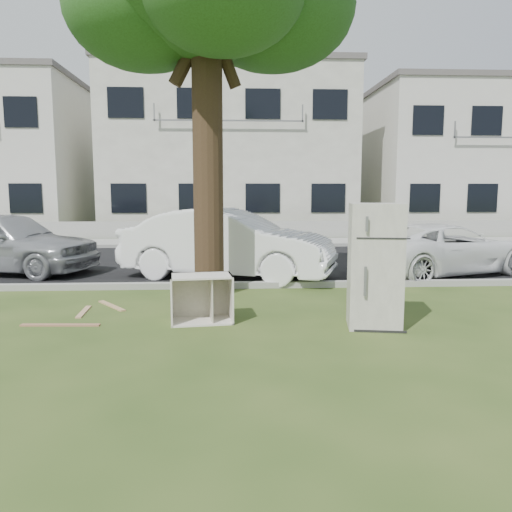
{
  "coord_description": "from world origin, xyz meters",
  "views": [
    {
      "loc": [
        -0.03,
        -7.31,
        1.94
      ],
      "look_at": [
        0.4,
        0.6,
        0.89
      ],
      "focal_mm": 35.0,
      "sensor_mm": 36.0,
      "label": 1
    }
  ],
  "objects": [
    {
      "name": "townhouse_right",
      "position": [
        12.0,
        17.5,
        3.42
      ],
      "size": [
        10.2,
        8.16,
        6.84
      ],
      "color": "beige",
      "rests_on": "ground"
    },
    {
      "name": "low_wall",
      "position": [
        0.0,
        12.6,
        0.35
      ],
      "size": [
        120.0,
        0.15,
        0.7
      ],
      "primitive_type": "cube",
      "color": "gray",
      "rests_on": "ground"
    },
    {
      "name": "car_left",
      "position": [
        -5.26,
        4.54,
        0.74
      ],
      "size": [
        4.64,
        2.83,
        1.48
      ],
      "primitive_type": "imported",
      "rotation": [
        0.0,
        0.0,
        1.3
      ],
      "color": "#999BA0",
      "rests_on": "ground"
    },
    {
      "name": "car_center",
      "position": [
        -0.07,
        3.59,
        0.77
      ],
      "size": [
        4.92,
        3.11,
        1.53
      ],
      "primitive_type": "imported",
      "rotation": [
        0.0,
        0.0,
        1.22
      ],
      "color": "white",
      "rests_on": "ground"
    },
    {
      "name": "townhouse_center",
      "position": [
        0.0,
        17.5,
        3.72
      ],
      "size": [
        11.22,
        8.16,
        7.44
      ],
      "color": "silver",
      "rests_on": "ground"
    },
    {
      "name": "plank_c",
      "position": [
        -2.36,
        0.58,
        0.01
      ],
      "size": [
        0.13,
        0.77,
        0.02
      ],
      "primitive_type": "cube",
      "rotation": [
        0.0,
        0.0,
        1.63
      ],
      "color": "tan",
      "rests_on": "ground"
    },
    {
      "name": "sidewalk",
      "position": [
        0.0,
        11.0,
        0.01
      ],
      "size": [
        120.0,
        2.8,
        0.01
      ],
      "primitive_type": "cube",
      "color": "gray",
      "rests_on": "ground"
    },
    {
      "name": "cabinet",
      "position": [
        -0.45,
        -0.08,
        0.35
      ],
      "size": [
        0.96,
        0.66,
        0.7
      ],
      "primitive_type": "cube",
      "rotation": [
        0.0,
        0.0,
        0.12
      ],
      "color": "silver",
      "rests_on": "ground"
    },
    {
      "name": "kerb_far",
      "position": [
        0.0,
        9.55,
        0.0
      ],
      "size": [
        120.0,
        0.18,
        0.12
      ],
      "primitive_type": "cube",
      "color": "gray",
      "rests_on": "ground"
    },
    {
      "name": "kerb_near",
      "position": [
        0.0,
        2.45,
        0.0
      ],
      "size": [
        120.0,
        0.18,
        0.12
      ],
      "primitive_type": "cube",
      "color": "gray",
      "rests_on": "ground"
    },
    {
      "name": "plank_a",
      "position": [
        -2.46,
        -0.2,
        0.01
      ],
      "size": [
        1.13,
        0.15,
        0.02
      ],
      "primitive_type": "cube",
      "rotation": [
        0.0,
        0.0,
        -0.05
      ],
      "color": "#99674A",
      "rests_on": "ground"
    },
    {
      "name": "plank_b",
      "position": [
        -2.01,
        0.98,
        0.01
      ],
      "size": [
        0.61,
        0.79,
        0.02
      ],
      "primitive_type": "cube",
      "rotation": [
        0.0,
        0.0,
        -0.94
      ],
      "color": "tan",
      "rests_on": "ground"
    },
    {
      "name": "ground",
      "position": [
        0.0,
        0.0,
        0.0
      ],
      "size": [
        120.0,
        120.0,
        0.0
      ],
      "primitive_type": "plane",
      "color": "#2F4619"
    },
    {
      "name": "fridge",
      "position": [
        2.03,
        -0.45,
        0.88
      ],
      "size": [
        0.82,
        0.78,
        1.75
      ],
      "primitive_type": "cube",
      "rotation": [
        0.0,
        0.0,
        -0.17
      ],
      "color": "beige",
      "rests_on": "ground"
    },
    {
      "name": "car_right",
      "position": [
        4.94,
        3.87,
        0.59
      ],
      "size": [
        4.63,
        3.3,
        1.17
      ],
      "primitive_type": "imported",
      "rotation": [
        0.0,
        0.0,
        1.93
      ],
      "color": "white",
      "rests_on": "ground"
    },
    {
      "name": "road",
      "position": [
        0.0,
        6.0,
        0.01
      ],
      "size": [
        120.0,
        7.0,
        0.01
      ],
      "primitive_type": "cube",
      "color": "black",
      "rests_on": "ground"
    }
  ]
}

